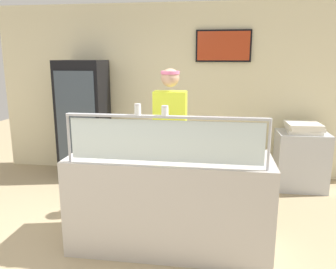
{
  "coord_description": "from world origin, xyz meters",
  "views": [
    {
      "loc": [
        1.44,
        -2.8,
        1.89
      ],
      "look_at": [
        0.96,
        0.41,
        1.15
      ],
      "focal_mm": 36.81,
      "sensor_mm": 36.0,
      "label": 1
    }
  ],
  "objects_px": {
    "parmesan_shaker": "(138,110)",
    "pizza_box_stack": "(304,128)",
    "worker_figure": "(170,133)",
    "drink_fridge": "(84,120)",
    "pizza_server": "(154,152)",
    "pepper_flake_shaker": "(165,111)",
    "pizza_tray": "(154,153)"
  },
  "relations": [
    {
      "from": "pepper_flake_shaker",
      "to": "drink_fridge",
      "type": "relative_size",
      "value": 0.05
    },
    {
      "from": "pizza_server",
      "to": "pizza_box_stack",
      "type": "relative_size",
      "value": 0.57
    },
    {
      "from": "pizza_server",
      "to": "pizza_box_stack",
      "type": "xyz_separation_m",
      "value": [
        1.82,
        1.85,
        -0.08
      ]
    },
    {
      "from": "parmesan_shaker",
      "to": "worker_figure",
      "type": "xyz_separation_m",
      "value": [
        0.13,
        1.07,
        -0.44
      ]
    },
    {
      "from": "parmesan_shaker",
      "to": "pizza_box_stack",
      "type": "distance_m",
      "value": 2.92
    },
    {
      "from": "drink_fridge",
      "to": "pizza_box_stack",
      "type": "distance_m",
      "value": 3.29
    },
    {
      "from": "pizza_tray",
      "to": "pepper_flake_shaker",
      "type": "height_order",
      "value": "pepper_flake_shaker"
    },
    {
      "from": "parmesan_shaker",
      "to": "pepper_flake_shaker",
      "type": "xyz_separation_m",
      "value": [
        0.24,
        -0.0,
        -0.01
      ]
    },
    {
      "from": "pizza_tray",
      "to": "drink_fridge",
      "type": "distance_m",
      "value": 2.38
    },
    {
      "from": "pizza_server",
      "to": "worker_figure",
      "type": "height_order",
      "value": "worker_figure"
    },
    {
      "from": "pizza_tray",
      "to": "pepper_flake_shaker",
      "type": "xyz_separation_m",
      "value": [
        0.17,
        -0.33,
        0.47
      ]
    },
    {
      "from": "pizza_server",
      "to": "parmesan_shaker",
      "type": "relative_size",
      "value": 2.87
    },
    {
      "from": "pepper_flake_shaker",
      "to": "worker_figure",
      "type": "bearing_deg",
      "value": 95.56
    },
    {
      "from": "drink_fridge",
      "to": "pizza_box_stack",
      "type": "relative_size",
      "value": 3.76
    },
    {
      "from": "pizza_tray",
      "to": "pizza_server",
      "type": "bearing_deg",
      "value": -79.33
    },
    {
      "from": "pizza_tray",
      "to": "pizza_box_stack",
      "type": "bearing_deg",
      "value": 45.09
    },
    {
      "from": "pizza_tray",
      "to": "drink_fridge",
      "type": "xyz_separation_m",
      "value": [
        -1.47,
        1.87,
        -0.05
      ]
    },
    {
      "from": "worker_figure",
      "to": "drink_fridge",
      "type": "bearing_deg",
      "value": 143.69
    },
    {
      "from": "pizza_box_stack",
      "to": "pizza_tray",
      "type": "bearing_deg",
      "value": -134.91
    },
    {
      "from": "pepper_flake_shaker",
      "to": "pizza_box_stack",
      "type": "height_order",
      "value": "pepper_flake_shaker"
    },
    {
      "from": "pizza_server",
      "to": "pepper_flake_shaker",
      "type": "height_order",
      "value": "pepper_flake_shaker"
    },
    {
      "from": "pizza_tray",
      "to": "parmesan_shaker",
      "type": "bearing_deg",
      "value": -102.31
    },
    {
      "from": "drink_fridge",
      "to": "pizza_server",
      "type": "bearing_deg",
      "value": -52.01
    },
    {
      "from": "parmesan_shaker",
      "to": "pizza_box_stack",
      "type": "xyz_separation_m",
      "value": [
        1.89,
        2.15,
        -0.54
      ]
    },
    {
      "from": "pizza_server",
      "to": "drink_fridge",
      "type": "bearing_deg",
      "value": 118.28
    },
    {
      "from": "pizza_tray",
      "to": "worker_figure",
      "type": "bearing_deg",
      "value": 85.31
    },
    {
      "from": "pizza_box_stack",
      "to": "worker_figure",
      "type": "bearing_deg",
      "value": -148.39
    },
    {
      "from": "parmesan_shaker",
      "to": "pizza_box_stack",
      "type": "relative_size",
      "value": 0.2
    },
    {
      "from": "pepper_flake_shaker",
      "to": "pizza_server",
      "type": "bearing_deg",
      "value": 117.63
    },
    {
      "from": "pizza_server",
      "to": "pepper_flake_shaker",
      "type": "bearing_deg",
      "value": -72.07
    },
    {
      "from": "pizza_box_stack",
      "to": "parmesan_shaker",
      "type": "bearing_deg",
      "value": -131.29
    },
    {
      "from": "pizza_tray",
      "to": "pizza_box_stack",
      "type": "xyz_separation_m",
      "value": [
        1.82,
        1.83,
        -0.06
      ]
    }
  ]
}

